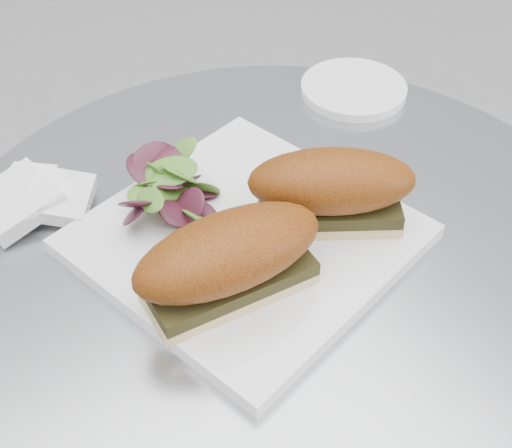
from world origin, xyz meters
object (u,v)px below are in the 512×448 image
Objects in this scene: plate at (246,239)px; saucer at (354,89)px; sandwich_left at (229,259)px; sandwich_right at (331,188)px.

saucer is (0.26, 0.15, -0.00)m from plate.
plate is 0.09m from sandwich_left.
sandwich_left is 0.13m from sandwich_right.
sandwich_right reaches higher than plate.
plate reaches higher than saucer.
sandwich_right reaches higher than saucer.
saucer is (0.19, 0.18, -0.05)m from sandwich_right.
sandwich_right is (0.13, 0.02, -0.00)m from sandwich_left.
sandwich_right is 1.30× the size of saucer.
plate is 0.10m from sandwich_right.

